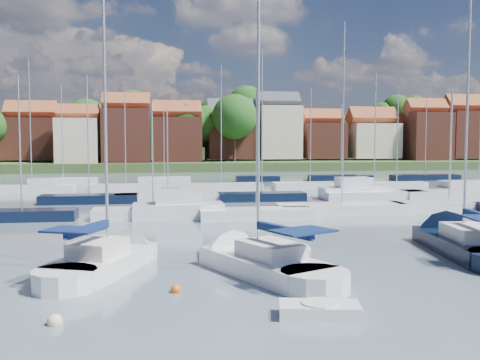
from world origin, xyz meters
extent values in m
plane|color=#424F59|center=(0.00, 40.00, 0.00)|extent=(260.00, 260.00, 0.00)
cube|color=silver|center=(-9.34, 3.28, 0.25)|extent=(4.89, 6.89, 1.20)
cone|color=silver|center=(-7.81, 6.94, 0.25)|extent=(3.63, 3.87, 2.65)
cylinder|color=silver|center=(-10.57, 0.34, 0.25)|extent=(3.46, 3.46, 1.20)
cube|color=beige|center=(-9.51, 2.87, 1.20)|extent=(2.73, 3.16, 0.70)
cylinder|color=#B2B2B7|center=(-9.17, 3.68, 6.74)|extent=(0.14, 0.14, 11.77)
cylinder|color=#B2B2B7|center=(-9.85, 2.05, 2.05)|extent=(1.45, 3.30, 0.10)
cube|color=#0D1C45|center=(-9.85, 2.05, 2.20)|extent=(1.57, 3.21, 0.35)
cube|color=#0D1C45|center=(-10.30, 0.99, 2.35)|extent=(2.69, 2.33, 0.08)
cube|color=silver|center=(-2.08, 1.75, 0.25)|extent=(5.51, 7.41, 1.20)
cone|color=silver|center=(-3.92, 5.61, 0.25)|extent=(4.00, 4.23, 2.85)
cylinder|color=silver|center=(-0.62, -1.34, 0.25)|extent=(3.80, 3.80, 1.20)
cube|color=beige|center=(-1.88, 1.32, 1.20)|extent=(3.03, 3.43, 0.70)
cylinder|color=#B2B2B7|center=(-2.29, 2.18, 7.19)|extent=(0.14, 0.14, 12.67)
cylinder|color=#B2B2B7|center=(-1.47, 0.46, 2.05)|extent=(1.72, 3.48, 0.10)
cube|color=#0D1C45|center=(-1.47, 0.46, 2.20)|extent=(1.82, 3.39, 0.35)
cube|color=#0D1C45|center=(-0.94, -0.66, 2.35)|extent=(2.92, 2.58, 0.08)
cube|color=black|center=(9.66, 4.63, 0.25)|extent=(4.40, 8.38, 1.20)
cone|color=black|center=(10.35, 9.58, 0.25)|extent=(3.84, 4.31, 3.33)
cube|color=beige|center=(9.58, 4.08, 1.20)|extent=(2.77, 3.62, 0.70)
cylinder|color=#B2B2B7|center=(9.74, 5.18, 8.42)|extent=(0.14, 0.14, 15.15)
cube|color=silver|center=(-1.35, -4.37, 0.20)|extent=(2.96, 1.80, 0.54)
cylinder|color=silver|center=(-1.35, -4.37, 0.35)|extent=(1.28, 1.28, 0.35)
sphere|color=beige|center=(-10.18, -3.83, 0.00)|extent=(0.52, 0.52, 0.52)
sphere|color=#D85914|center=(-6.13, -0.61, 0.00)|extent=(0.42, 0.42, 0.42)
sphere|color=#D85914|center=(-0.56, -2.40, 0.00)|extent=(0.53, 0.53, 0.53)
sphere|color=beige|center=(1.19, 6.24, 0.00)|extent=(0.45, 0.45, 0.45)
cube|color=black|center=(-17.11, 20.54, 0.35)|extent=(8.01, 2.24, 1.00)
cylinder|color=#B2B2B7|center=(-17.11, 20.54, 5.93)|extent=(0.12, 0.12, 10.16)
cube|color=silver|center=(-7.27, 20.20, 0.35)|extent=(9.22, 2.58, 1.00)
cylinder|color=#B2B2B7|center=(-7.27, 20.20, 4.94)|extent=(0.12, 0.12, 8.18)
cube|color=silver|center=(0.63, 18.61, 0.35)|extent=(8.78, 2.46, 1.00)
cylinder|color=#B2B2B7|center=(0.63, 18.61, 6.38)|extent=(0.12, 0.12, 11.06)
cube|color=silver|center=(8.23, 20.67, 0.35)|extent=(10.79, 3.02, 1.00)
cylinder|color=#B2B2B7|center=(8.23, 20.67, 8.29)|extent=(0.12, 0.12, 14.87)
cube|color=silver|center=(17.98, 21.03, 0.35)|extent=(10.13, 2.84, 1.00)
cylinder|color=#B2B2B7|center=(17.98, 21.03, 5.65)|extent=(0.12, 0.12, 9.59)
cube|color=silver|center=(-5.31, 20.00, 0.50)|extent=(7.00, 2.60, 1.40)
cube|color=silver|center=(-5.31, 20.00, 1.60)|extent=(3.50, 2.20, 1.30)
cube|color=black|center=(-13.55, 31.64, 0.35)|extent=(9.30, 2.60, 1.00)
cylinder|color=#B2B2B7|center=(-13.55, 31.64, 6.59)|extent=(0.12, 0.12, 11.48)
cube|color=silver|center=(-5.94, 32.01, 0.35)|extent=(10.40, 2.91, 1.00)
cylinder|color=#B2B2B7|center=(-5.94, 32.01, 5.24)|extent=(0.12, 0.12, 8.77)
cube|color=black|center=(3.48, 31.28, 0.35)|extent=(8.80, 2.46, 1.00)
cylinder|color=#B2B2B7|center=(3.48, 31.28, 8.01)|extent=(0.12, 0.12, 14.33)
cube|color=silver|center=(15.40, 31.16, 0.35)|extent=(10.73, 3.00, 1.00)
cylinder|color=#B2B2B7|center=(15.40, 31.16, 6.92)|extent=(0.12, 0.12, 12.14)
cube|color=silver|center=(23.82, 30.97, 0.35)|extent=(10.48, 2.93, 1.00)
cylinder|color=#B2B2B7|center=(23.82, 30.97, 5.99)|extent=(0.12, 0.12, 10.28)
cube|color=silver|center=(13.46, 32.00, 0.50)|extent=(7.00, 2.60, 1.40)
cube|color=silver|center=(13.46, 32.00, 1.60)|extent=(3.50, 2.20, 1.30)
cube|color=silver|center=(-21.71, 44.21, 0.35)|extent=(9.71, 2.72, 1.00)
cylinder|color=#B2B2B7|center=(-21.71, 44.21, 8.29)|extent=(0.12, 0.12, 14.88)
cube|color=silver|center=(-10.84, 44.51, 0.35)|extent=(8.49, 2.38, 1.00)
cylinder|color=#B2B2B7|center=(-10.84, 44.51, 6.51)|extent=(0.12, 0.12, 11.31)
cube|color=silver|center=(0.79, 43.78, 0.35)|extent=(10.16, 2.85, 1.00)
cylinder|color=#B2B2B7|center=(0.79, 43.78, 8.15)|extent=(0.12, 0.12, 14.59)
cube|color=silver|center=(12.17, 43.90, 0.35)|extent=(9.53, 2.67, 1.00)
cylinder|color=#B2B2B7|center=(12.17, 43.90, 6.81)|extent=(0.12, 0.12, 11.91)
cube|color=silver|center=(23.16, 42.50, 0.35)|extent=(7.62, 2.13, 1.00)
cylinder|color=#B2B2B7|center=(23.16, 42.50, 6.91)|extent=(0.12, 0.12, 12.13)
cube|color=silver|center=(35.22, 43.59, 0.35)|extent=(10.17, 2.85, 1.00)
cylinder|color=#B2B2B7|center=(35.22, 43.59, 5.72)|extent=(0.12, 0.12, 9.73)
cube|color=silver|center=(-20.26, 56.56, 0.35)|extent=(9.24, 2.59, 1.00)
cylinder|color=#B2B2B7|center=(-20.26, 56.56, 7.43)|extent=(0.12, 0.12, 13.17)
cube|color=silver|center=(-6.08, 57.30, 0.35)|extent=(7.57, 2.12, 1.00)
cylinder|color=#B2B2B7|center=(-6.08, 57.30, 5.97)|extent=(0.12, 0.12, 10.24)
cube|color=black|center=(7.88, 57.47, 0.35)|extent=(6.58, 1.84, 1.00)
cylinder|color=#B2B2B7|center=(7.88, 57.47, 4.85)|extent=(0.12, 0.12, 8.01)
cube|color=black|center=(20.94, 57.40, 0.35)|extent=(9.92, 2.78, 1.00)
cylinder|color=#B2B2B7|center=(20.94, 57.40, 6.31)|extent=(0.12, 0.12, 10.92)
cube|color=black|center=(34.28, 56.37, 0.35)|extent=(10.55, 2.95, 1.00)
cylinder|color=#B2B2B7|center=(34.28, 56.37, 6.61)|extent=(0.12, 0.12, 11.51)
cube|color=#354924|center=(0.00, 117.00, 0.30)|extent=(200.00, 70.00, 3.00)
cube|color=#354924|center=(0.00, 142.00, 5.00)|extent=(200.00, 60.00, 14.00)
cube|color=brown|center=(-33.65, 97.79, 6.56)|extent=(10.37, 9.97, 8.73)
cube|color=brown|center=(-33.65, 97.79, 12.20)|extent=(10.57, 5.13, 5.13)
cube|color=beige|center=(-22.74, 89.00, 6.08)|extent=(8.09, 8.80, 8.96)
cube|color=brown|center=(-22.74, 89.00, 11.55)|extent=(8.25, 4.00, 4.00)
cube|color=brown|center=(-13.35, 89.94, 7.08)|extent=(9.36, 10.17, 10.97)
cube|color=brown|center=(-13.35, 89.94, 13.72)|extent=(9.54, 4.63, 4.63)
cube|color=brown|center=(-3.04, 91.65, 6.31)|extent=(9.90, 8.56, 9.42)
cube|color=brown|center=(-3.04, 91.65, 12.23)|extent=(10.10, 4.90, 4.90)
cube|color=brown|center=(9.10, 96.65, 6.95)|extent=(10.59, 8.93, 9.49)
cube|color=#383A42|center=(9.10, 96.65, 12.99)|extent=(10.80, 5.24, 5.24)
cube|color=beige|center=(19.71, 95.80, 8.02)|extent=(9.01, 8.61, 11.65)
cube|color=#383A42|center=(19.71, 95.80, 14.95)|extent=(9.19, 4.46, 4.46)
cube|color=brown|center=(30.17, 97.00, 6.20)|extent=(9.10, 9.34, 8.00)
cube|color=brown|center=(30.17, 97.00, 11.32)|extent=(9.28, 4.50, 4.50)
cube|color=beige|center=(41.95, 96.59, 6.14)|extent=(10.86, 9.59, 7.88)
cube|color=brown|center=(41.95, 96.59, 11.41)|extent=(11.07, 5.37, 5.37)
cube|color=brown|center=(53.76, 93.92, 7.09)|extent=(9.18, 9.96, 10.97)
cube|color=brown|center=(53.76, 93.92, 13.70)|extent=(9.36, 4.54, 4.54)
cube|color=brown|center=(65.18, 95.21, 7.58)|extent=(11.39, 9.67, 10.76)
cube|color=brown|center=(65.18, 95.21, 14.36)|extent=(11.62, 5.64, 5.64)
cylinder|color=#382619|center=(56.77, 115.51, 8.51)|extent=(0.50, 0.50, 4.47)
sphere|color=#29581B|center=(56.77, 115.51, 14.58)|extent=(8.18, 8.18, 8.18)
cylinder|color=#382619|center=(3.46, 95.93, 3.83)|extent=(0.50, 0.50, 4.46)
sphere|color=#29581B|center=(3.46, 95.93, 9.88)|extent=(8.15, 8.15, 8.15)
cylinder|color=#382619|center=(15.22, 113.68, 8.58)|extent=(0.50, 0.50, 5.15)
sphere|color=#29581B|center=(15.22, 113.68, 15.56)|extent=(9.41, 9.41, 9.41)
cylinder|color=#382619|center=(-13.54, 116.31, 8.68)|extent=(0.50, 0.50, 4.56)
sphere|color=#29581B|center=(-13.54, 116.31, 14.87)|extent=(8.34, 8.34, 8.34)
cylinder|color=#382619|center=(-23.24, 105.25, 4.18)|extent=(0.50, 0.50, 5.15)
sphere|color=#29581B|center=(-23.24, 105.25, 11.17)|extent=(9.42, 9.42, 9.42)
cylinder|color=#382619|center=(-38.67, 107.32, 6.76)|extent=(0.50, 0.50, 3.42)
sphere|color=#29581B|center=(-38.67, 107.32, 11.40)|extent=(6.26, 6.26, 6.26)
cylinder|color=#382619|center=(13.76, 104.71, 3.48)|extent=(0.50, 0.50, 3.77)
sphere|color=#29581B|center=(13.76, 104.71, 8.60)|extent=(6.89, 6.89, 6.89)
cylinder|color=#382619|center=(9.05, 90.94, 4.21)|extent=(0.50, 0.50, 5.21)
sphere|color=#29581B|center=(9.05, 90.94, 11.28)|extent=(9.53, 9.53, 9.53)
cylinder|color=#382619|center=(61.93, 101.62, 3.09)|extent=(0.50, 0.50, 2.97)
sphere|color=#29581B|center=(61.93, 101.62, 7.12)|extent=(5.44, 5.44, 5.44)
cylinder|color=#382619|center=(-1.15, 93.75, 4.02)|extent=(0.50, 0.50, 4.84)
sphere|color=#29581B|center=(-1.15, 93.75, 10.59)|extent=(8.85, 8.85, 8.85)
cylinder|color=#382619|center=(52.68, 115.72, 8.17)|extent=(0.50, 0.50, 3.72)
sphere|color=#29581B|center=(52.68, 115.72, 13.21)|extent=(6.80, 6.80, 6.80)
cylinder|color=#382619|center=(54.05, 94.13, 3.62)|extent=(0.50, 0.50, 4.05)
sphere|color=#29581B|center=(54.05, 94.13, 9.11)|extent=(7.40, 7.40, 7.40)
cylinder|color=#382619|center=(6.84, 113.29, 7.91)|extent=(0.50, 0.50, 3.93)
sphere|color=#29581B|center=(6.84, 113.29, 13.24)|extent=(7.19, 7.19, 7.19)
cylinder|color=#382619|center=(30.65, 100.17, 3.51)|extent=(0.50, 0.50, 3.82)
sphere|color=#29581B|center=(30.65, 100.17, 8.70)|extent=(6.99, 6.99, 6.99)
cylinder|color=#382619|center=(-17.44, 93.12, 3.34)|extent=(0.50, 0.50, 3.48)
sphere|color=#29581B|center=(-17.44, 93.12, 8.07)|extent=(6.37, 6.37, 6.37)
cylinder|color=#382619|center=(57.51, 102.81, 3.09)|extent=(0.50, 0.50, 2.99)
sphere|color=#29581B|center=(57.51, 102.81, 7.14)|extent=(5.46, 5.46, 5.46)
cylinder|color=#382619|center=(3.61, 99.04, 3.22)|extent=(0.50, 0.50, 3.25)
sphere|color=#29581B|center=(3.61, 99.04, 7.63)|extent=(5.94, 5.94, 5.94)
cylinder|color=#382619|center=(-3.05, 100.73, 3.09)|extent=(0.50, 0.50, 2.98)
sphere|color=#29581B|center=(-3.05, 100.73, 7.14)|extent=(5.46, 5.46, 5.46)
cylinder|color=#382619|center=(64.66, 121.74, 9.36)|extent=(0.50, 0.50, 4.29)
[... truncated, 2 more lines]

